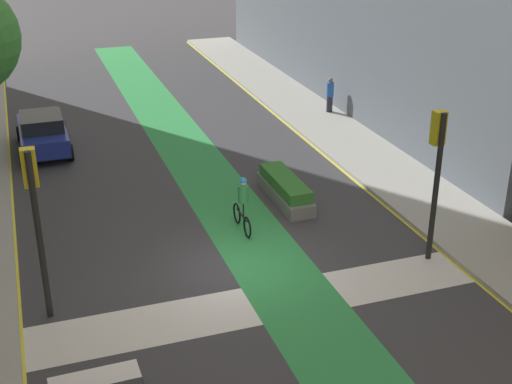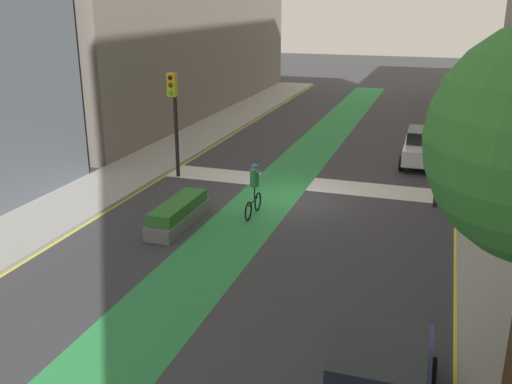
{
  "view_description": "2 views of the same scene",
  "coord_description": "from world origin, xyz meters",
  "px_view_note": "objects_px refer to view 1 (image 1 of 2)",
  "views": [
    {
      "loc": [
        -5.2,
        -16.6,
        10.13
      ],
      "look_at": [
        1.2,
        1.87,
        1.39
      ],
      "focal_mm": 49.22,
      "sensor_mm": 36.0,
      "label": 1
    },
    {
      "loc": [
        -5.2,
        20.27,
        7.28
      ],
      "look_at": [
        0.32,
        3.46,
        1.33
      ],
      "focal_mm": 40.43,
      "sensor_mm": 36.0,
      "label": 2
    }
  ],
  "objects_px": {
    "car_blue_left_far": "(43,132)",
    "traffic_signal_near_left": "(34,203)",
    "cyclist_in_lane": "(243,203)",
    "traffic_signal_near_right": "(437,158)",
    "pedestrian_sidewalk_right_a": "(330,95)",
    "median_planter": "(285,189)"
  },
  "relations": [
    {
      "from": "traffic_signal_near_right",
      "to": "median_planter",
      "type": "xyz_separation_m",
      "value": [
        -2.49,
        5.03,
        -2.69
      ]
    },
    {
      "from": "traffic_signal_near_left",
      "to": "car_blue_left_far",
      "type": "bearing_deg",
      "value": 86.86
    },
    {
      "from": "traffic_signal_near_left",
      "to": "median_planter",
      "type": "distance_m",
      "value": 9.71
    },
    {
      "from": "traffic_signal_near_right",
      "to": "pedestrian_sidewalk_right_a",
      "type": "height_order",
      "value": "traffic_signal_near_right"
    },
    {
      "from": "car_blue_left_far",
      "to": "cyclist_in_lane",
      "type": "distance_m",
      "value": 10.89
    },
    {
      "from": "cyclist_in_lane",
      "to": "traffic_signal_near_left",
      "type": "bearing_deg",
      "value": -155.74
    },
    {
      "from": "median_planter",
      "to": "traffic_signal_near_left",
      "type": "bearing_deg",
      "value": -151.3
    },
    {
      "from": "car_blue_left_far",
      "to": "cyclist_in_lane",
      "type": "bearing_deg",
      "value": -60.19
    },
    {
      "from": "traffic_signal_near_right",
      "to": "car_blue_left_far",
      "type": "relative_size",
      "value": 1.05
    },
    {
      "from": "pedestrian_sidewalk_right_a",
      "to": "cyclist_in_lane",
      "type": "bearing_deg",
      "value": -126.99
    },
    {
      "from": "traffic_signal_near_left",
      "to": "traffic_signal_near_right",
      "type": "bearing_deg",
      "value": -2.99
    },
    {
      "from": "car_blue_left_far",
      "to": "median_planter",
      "type": "xyz_separation_m",
      "value": [
        7.51,
        -7.71,
        -0.4
      ]
    },
    {
      "from": "traffic_signal_near_left",
      "to": "pedestrian_sidewalk_right_a",
      "type": "xyz_separation_m",
      "value": [
        13.63,
        12.77,
        -2.14
      ]
    },
    {
      "from": "car_blue_left_far",
      "to": "traffic_signal_near_left",
      "type": "bearing_deg",
      "value": -93.14
    },
    {
      "from": "car_blue_left_far",
      "to": "cyclist_in_lane",
      "type": "relative_size",
      "value": 2.27
    },
    {
      "from": "cyclist_in_lane",
      "to": "pedestrian_sidewalk_right_a",
      "type": "height_order",
      "value": "cyclist_in_lane"
    },
    {
      "from": "traffic_signal_near_left",
      "to": "cyclist_in_lane",
      "type": "bearing_deg",
      "value": 24.26
    },
    {
      "from": "cyclist_in_lane",
      "to": "median_planter",
      "type": "relative_size",
      "value": 0.56
    },
    {
      "from": "pedestrian_sidewalk_right_a",
      "to": "traffic_signal_near_left",
      "type": "bearing_deg",
      "value": -136.88
    },
    {
      "from": "car_blue_left_far",
      "to": "median_planter",
      "type": "height_order",
      "value": "car_blue_left_far"
    },
    {
      "from": "traffic_signal_near_left",
      "to": "median_planter",
      "type": "relative_size",
      "value": 1.33
    },
    {
      "from": "car_blue_left_far",
      "to": "cyclist_in_lane",
      "type": "height_order",
      "value": "cyclist_in_lane"
    }
  ]
}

